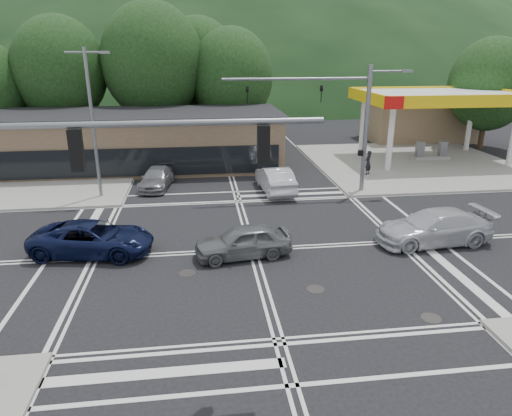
{
  "coord_description": "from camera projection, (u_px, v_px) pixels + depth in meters",
  "views": [
    {
      "loc": [
        -2.32,
        -19.35,
        8.89
      ],
      "look_at": [
        0.41,
        1.87,
        1.4
      ],
      "focal_mm": 32.0,
      "sensor_mm": 36.0,
      "label": 1
    }
  ],
  "objects": [
    {
      "name": "car_blue_west",
      "position": [
        93.0,
        238.0,
        20.67
      ],
      "size": [
        5.74,
        3.33,
        1.51
      ],
      "primitive_type": "imported",
      "rotation": [
        0.0,
        0.0,
        1.41
      ],
      "color": "black",
      "rests_on": "ground"
    },
    {
      "name": "hill_north",
      "position": [
        206.0,
        89.0,
        105.58
      ],
      "size": [
        252.0,
        126.0,
        140.0
      ],
      "primitive_type": "ellipsoid",
      "color": "black",
      "rests_on": "ground"
    },
    {
      "name": "car_northbound",
      "position": [
        157.0,
        178.0,
        30.7
      ],
      "size": [
        2.46,
        4.71,
        1.3
      ],
      "primitive_type": "imported",
      "rotation": [
        0.0,
        0.0,
        -0.15
      ],
      "color": "slate",
      "rests_on": "ground"
    },
    {
      "name": "car_grey_center",
      "position": [
        243.0,
        241.0,
        20.42
      ],
      "size": [
        4.53,
        2.31,
        1.48
      ],
      "primitive_type": "imported",
      "rotation": [
        0.0,
        0.0,
        -1.44
      ],
      "color": "slate",
      "rests_on": "ground"
    },
    {
      "name": "car_queue_b",
      "position": [
        263.0,
        157.0,
        36.04
      ],
      "size": [
        1.92,
        4.75,
        1.62
      ],
      "primitive_type": "imported",
      "rotation": [
        0.0,
        0.0,
        3.14
      ],
      "color": "silver",
      "rests_on": "ground"
    },
    {
      "name": "tree_n_c",
      "position": [
        232.0,
        76.0,
        41.77
      ],
      "size": [
        7.6,
        7.6,
        10.87
      ],
      "color": "#382619",
      "rests_on": "ground"
    },
    {
      "name": "tree_n_e",
      "position": [
        198.0,
        67.0,
        44.94
      ],
      "size": [
        8.4,
        8.4,
        11.98
      ],
      "color": "#382619",
      "rests_on": "ground"
    },
    {
      "name": "convenience_store",
      "position": [
        417.0,
        121.0,
        46.51
      ],
      "size": [
        10.0,
        6.0,
        3.8
      ],
      "primitive_type": "cube",
      "color": "#846B4F",
      "rests_on": "ground"
    },
    {
      "name": "tree_ne",
      "position": [
        490.0,
        85.0,
        41.01
      ],
      "size": [
        7.2,
        7.2,
        9.99
      ],
      "color": "#382619",
      "rests_on": "ground"
    },
    {
      "name": "tree_n_b",
      "position": [
        153.0,
        62.0,
        40.5
      ],
      "size": [
        9.0,
        9.0,
        12.98
      ],
      "color": "#382619",
      "rests_on": "ground"
    },
    {
      "name": "car_queue_a",
      "position": [
        275.0,
        179.0,
        29.8
      ],
      "size": [
        2.08,
        5.09,
        1.64
      ],
      "primitive_type": "imported",
      "rotation": [
        0.0,
        0.0,
        3.21
      ],
      "color": "silver",
      "rests_on": "ground"
    },
    {
      "name": "gas_station_canopy",
      "position": [
        438.0,
        99.0,
        36.68
      ],
      "size": [
        12.32,
        8.34,
        5.75
      ],
      "color": "silver",
      "rests_on": "ground"
    },
    {
      "name": "ground",
      "position": [
        252.0,
        250.0,
        21.33
      ],
      "size": [
        120.0,
        120.0,
        0.0
      ],
      "primitive_type": "plane",
      "color": "black",
      "rests_on": "ground"
    },
    {
      "name": "commercial_row",
      "position": [
        125.0,
        142.0,
        35.62
      ],
      "size": [
        24.0,
        8.0,
        4.0
      ],
      "primitive_type": "cube",
      "color": "brown",
      "rests_on": "ground"
    },
    {
      "name": "streetlight_nw",
      "position": [
        93.0,
        117.0,
        27.07
      ],
      "size": [
        2.5,
        0.25,
        9.0
      ],
      "color": "slate",
      "rests_on": "ground"
    },
    {
      "name": "tree_n_a",
      "position": [
        60.0,
        70.0,
        39.75
      ],
      "size": [
        8.0,
        8.0,
        11.75
      ],
      "color": "#382619",
      "rests_on": "ground"
    },
    {
      "name": "sidewalk_nw",
      "position": [
        26.0,
        175.0,
        33.54
      ],
      "size": [
        16.0,
        16.0,
        0.15
      ],
      "primitive_type": "cube",
      "color": "gray",
      "rests_on": "ground"
    },
    {
      "name": "pedestrian",
      "position": [
        368.0,
        163.0,
        33.27
      ],
      "size": [
        0.75,
        0.75,
        1.76
      ],
      "primitive_type": "imported",
      "rotation": [
        0.0,
        0.0,
        3.9
      ],
      "color": "black",
      "rests_on": "sidewalk_ne"
    },
    {
      "name": "sidewalk_ne",
      "position": [
        413.0,
        163.0,
        37.15
      ],
      "size": [
        16.0,
        16.0,
        0.15
      ],
      "primitive_type": "cube",
      "color": "gray",
      "rests_on": "ground"
    },
    {
      "name": "car_silver_east",
      "position": [
        434.0,
        227.0,
        21.83
      ],
      "size": [
        5.73,
        2.64,
        1.62
      ],
      "primitive_type": "imported",
      "rotation": [
        0.0,
        0.0,
        -1.5
      ],
      "color": "silver",
      "rests_on": "ground"
    },
    {
      "name": "signal_mast_ne",
      "position": [
        348.0,
        114.0,
        28.17
      ],
      "size": [
        11.65,
        0.3,
        8.0
      ],
      "color": "slate",
      "rests_on": "ground"
    },
    {
      "name": "signal_mast_sw",
      "position": [
        34.0,
        211.0,
        11.19
      ],
      "size": [
        9.14,
        0.28,
        8.0
      ],
      "color": "slate",
      "rests_on": "ground"
    }
  ]
}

